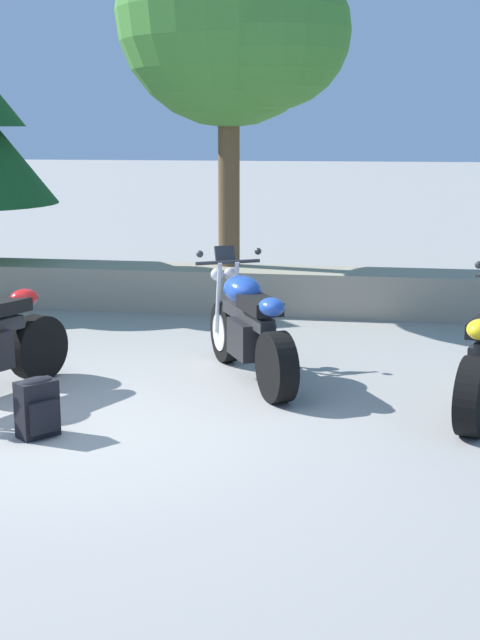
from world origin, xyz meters
TOP-DOWN VIEW (x-y plane):
  - ground_plane at (0.00, 0.00)m, footprint 120.00×120.00m
  - stone_wall at (0.00, 4.80)m, footprint 36.00×0.80m
  - motorcycle_blue_centre at (1.08, 1.57)m, footprint 1.17×1.89m
  - rider_backpack at (-0.26, -0.27)m, footprint 0.35×0.35m
  - leafy_tree_mid_left at (0.41, 4.94)m, footprint 2.98×2.83m

SIDE VIEW (x-z plane):
  - ground_plane at x=0.00m, z-range 0.00..0.00m
  - rider_backpack at x=-0.26m, z-range 0.01..0.48m
  - stone_wall at x=0.00m, z-range 0.00..0.55m
  - motorcycle_blue_centre at x=1.08m, z-range -0.10..1.07m
  - leafy_tree_mid_left at x=0.41m, z-range 1.37..5.98m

